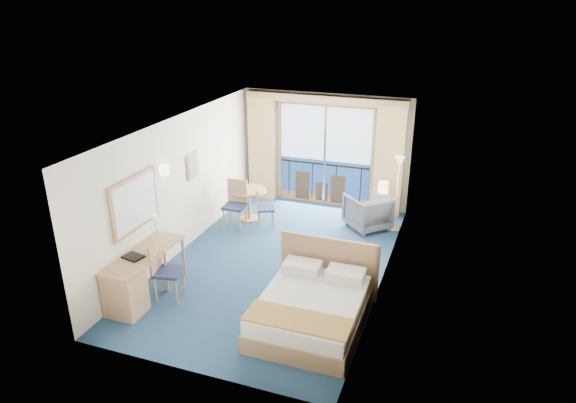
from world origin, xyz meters
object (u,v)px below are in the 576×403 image
(desk, at_px, (129,285))
(floor_lamp, at_px, (398,175))
(table_chair_b, at_px, (236,201))
(bed, at_px, (312,308))
(table_chair_a, at_px, (262,205))
(desk_chair, at_px, (163,267))
(round_table, at_px, (249,197))
(nightstand, at_px, (363,277))
(armchair, at_px, (368,211))

(desk, bearing_deg, floor_lamp, 51.37)
(floor_lamp, distance_m, table_chair_b, 3.53)
(bed, bearing_deg, floor_lamp, 80.17)
(floor_lamp, bearing_deg, table_chair_a, -164.61)
(desk_chair, height_order, round_table, desk_chair)
(nightstand, height_order, armchair, armchair)
(round_table, bearing_deg, nightstand, -35.04)
(desk, height_order, desk_chair, desk_chair)
(armchair, xyz_separation_m, table_chair_a, (-2.21, -0.68, 0.10))
(floor_lamp, relative_size, desk_chair, 1.62)
(desk_chair, bearing_deg, desk, 134.92)
(desk, bearing_deg, nightstand, 27.32)
(bed, bearing_deg, desk, -168.46)
(bed, distance_m, floor_lamp, 4.06)
(nightstand, xyz_separation_m, floor_lamp, (0.13, 2.70, 0.97))
(nightstand, xyz_separation_m, armchair, (-0.45, 2.61, 0.09))
(desk_chair, height_order, table_chair_b, table_chair_b)
(armchair, xyz_separation_m, desk_chair, (-2.67, -3.90, 0.19))
(bed, xyz_separation_m, armchair, (0.09, 3.80, 0.09))
(round_table, height_order, table_chair_b, table_chair_b)
(armchair, bearing_deg, desk, 10.54)
(round_table, bearing_deg, table_chair_a, -29.15)
(armchair, bearing_deg, table_chair_b, -27.34)
(desk, bearing_deg, round_table, 84.78)
(bed, distance_m, nightstand, 1.31)
(table_chair_a, bearing_deg, desk_chair, 145.66)
(desk_chair, xyz_separation_m, table_chair_b, (-0.08, 3.02, 0.02))
(desk_chair, bearing_deg, armchair, -45.71)
(floor_lamp, height_order, desk, floor_lamp)
(nightstand, bearing_deg, floor_lamp, 87.30)
(desk_chair, bearing_deg, nightstand, -78.84)
(table_chair_b, bearing_deg, bed, -51.68)
(desk, distance_m, desk_chair, 0.61)
(nightstand, height_order, floor_lamp, floor_lamp)
(bed, relative_size, armchair, 2.34)
(desk, bearing_deg, table_chair_b, 85.91)
(floor_lamp, bearing_deg, nightstand, -92.70)
(floor_lamp, xyz_separation_m, round_table, (-3.22, -0.53, -0.72))
(nightstand, xyz_separation_m, round_table, (-3.09, 2.17, 0.25))
(bed, distance_m, table_chair_a, 3.77)
(armchair, height_order, desk_chair, desk_chair)
(desk, bearing_deg, bed, 11.54)
(armchair, relative_size, desk, 0.51)
(floor_lamp, distance_m, round_table, 3.34)
(bed, height_order, floor_lamp, floor_lamp)
(bed, relative_size, round_table, 2.51)
(desk, distance_m, round_table, 3.97)
(armchair, relative_size, round_table, 1.07)
(nightstand, relative_size, table_chair_b, 0.56)
(bed, bearing_deg, nightstand, 65.36)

